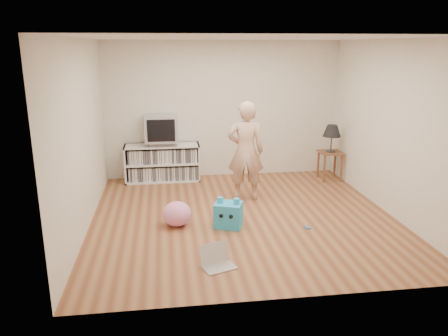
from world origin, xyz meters
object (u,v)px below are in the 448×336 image
plush_pink (177,214)px  table_lamp (332,131)px  laptop (217,260)px  crt_tv (161,128)px  dvd_deck (162,143)px  media_unit (162,163)px  person (246,151)px  side_table (330,158)px  plush_blue (228,214)px

plush_pink → table_lamp: bearing=31.8°
laptop → crt_tv: bearing=80.5°
crt_tv → dvd_deck: bearing=90.0°
media_unit → person: person is taller
side_table → plush_blue: (-2.26, -1.99, -0.23)m
laptop → table_lamp: bearing=30.9°
media_unit → table_lamp: table_lamp is taller
media_unit → person: (1.37, -1.25, 0.48)m
crt_tv → plush_blue: (0.92, -2.36, -0.84)m
media_unit → side_table: 3.20m
side_table → plush_pink: side_table is taller
table_lamp → person: person is taller
media_unit → side_table: (3.18, -0.39, 0.07)m
media_unit → plush_blue: media_unit is taller
dvd_deck → person: (1.37, -1.24, 0.09)m
table_lamp → person: 2.01m
laptop → plush_pink: size_ratio=1.07×
table_lamp → dvd_deck: bearing=173.4°
dvd_deck → crt_tv: (0.00, -0.00, 0.29)m
person → plush_blue: person is taller
dvd_deck → plush_blue: size_ratio=0.99×
crt_tv → plush_pink: size_ratio=1.44×
laptop → media_unit: bearing=80.4°
person → media_unit: bearing=-34.2°
media_unit → table_lamp: bearing=-6.9°
plush_pink → dvd_deck: bearing=95.0°
person → side_table: bearing=-146.2°
side_table → table_lamp: (0.00, 0.00, 0.53)m
media_unit → plush_pink: size_ratio=3.37×
table_lamp → plush_pink: table_lamp is taller
laptop → plush_pink: (-0.42, 1.26, 0.11)m
dvd_deck → side_table: bearing=-6.6°
person → plush_blue: (-0.45, -1.13, -0.64)m
side_table → crt_tv: bearing=173.4°
side_table → laptop: 4.05m
table_lamp → plush_blue: bearing=-138.6°
dvd_deck → plush_blue: dvd_deck is taller
dvd_deck → laptop: 3.60m
media_unit → crt_tv: size_ratio=2.33×
dvd_deck → table_lamp: (3.18, -0.37, 0.21)m
dvd_deck → table_lamp: size_ratio=0.87×
table_lamp → side_table: bearing=0.0°
crt_tv → table_lamp: (3.18, -0.37, -0.08)m
side_table → table_lamp: size_ratio=1.07×
plush_blue → person: bearing=88.6°
dvd_deck → crt_tv: size_ratio=0.75×
media_unit → table_lamp: (3.18, -0.39, 0.59)m
person → plush_blue: size_ratio=3.64×
media_unit → table_lamp: 3.26m
table_lamp → person: bearing=-154.4°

